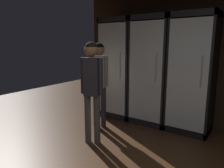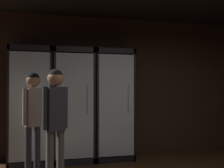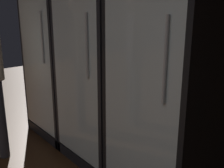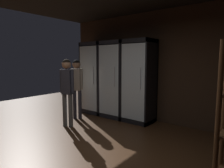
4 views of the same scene
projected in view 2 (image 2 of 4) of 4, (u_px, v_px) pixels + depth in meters
wall_back at (133, 86)px, 5.56m from camera, size 6.00×0.06×2.80m
cooler_far_left at (31, 106)px, 4.78m from camera, size 0.74×0.63×2.09m
cooler_left at (73, 106)px, 4.95m from camera, size 0.74×0.63×2.09m
cooler_center at (112, 105)px, 5.13m from camera, size 0.74×0.63×2.09m
shopper_near at (33, 111)px, 3.97m from camera, size 0.29×0.23×1.59m
shopper_far at (55, 114)px, 3.48m from camera, size 0.33×0.23×1.61m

